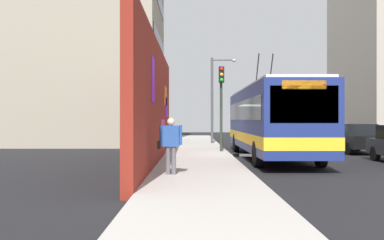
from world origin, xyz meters
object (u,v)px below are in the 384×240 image
Objects in this scene: pedestrian_near_wall at (171,141)px; street_lamp at (215,94)px; city_bus at (270,119)px; parked_car_champagne at (299,131)px; traffic_light at (221,94)px; parked_car_red at (319,134)px; parked_car_black at (354,137)px.

street_lamp reaches higher than pedestrian_near_wall.
city_bus is 10.42m from street_lamp.
pedestrian_near_wall reaches higher than parked_car_champagne.
pedestrian_near_wall is 0.39× the size of traffic_light.
street_lamp is (7.89, -0.11, 0.53)m from traffic_light.
city_bus is at bearing -168.55° from street_lamp.
pedestrian_near_wall is (-16.80, 9.54, 0.32)m from parked_car_red.
parked_car_black is 10.29m from street_lamp.
street_lamp reaches higher than parked_car_black.
parked_car_red is 1.11× the size of parked_car_champagne.
city_bus is 2.71× the size of traffic_light.
street_lamp is at bearing 87.37° from parked_car_red.
pedestrian_near_wall is at bearing 166.69° from traffic_light.
pedestrian_near_wall is 17.47m from street_lamp.
parked_car_red is (9.73, -5.20, -1.01)m from city_bus.
parked_car_red is (6.41, -0.00, 0.00)m from parked_car_black.
street_lamp is at bearing -0.82° from traffic_light.
parked_car_champagne is at bearing 0.00° from parked_car_black.
street_lamp is (0.33, 7.24, 2.82)m from parked_car_red.
traffic_light is (-7.56, 7.35, 2.29)m from parked_car_red.
parked_car_black is at bearing 180.00° from parked_car_red.
city_bus reaches higher than parked_car_black.
city_bus is 7.03× the size of pedestrian_near_wall.
pedestrian_near_wall is at bearing 148.48° from city_bus.
city_bus is at bearing -135.27° from traffic_light.
traffic_light is at bearing 44.73° from city_bus.
street_lamp reaches higher than parked_car_champagne.
pedestrian_near_wall is 9.70m from traffic_light.
parked_car_black is at bearing -132.99° from street_lamp.
traffic_light reaches higher than parked_car_black.
parked_car_black is 0.96× the size of parked_car_red.
city_bus is at bearing 122.50° from parked_car_black.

